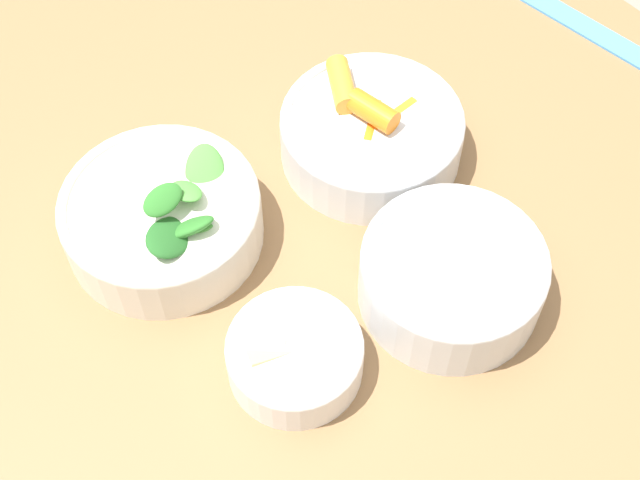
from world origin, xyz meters
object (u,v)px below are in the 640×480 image
at_px(bowl_greens, 163,217).
at_px(bowl_beans_hotdog, 452,277).
at_px(bowl_carrots, 371,133).
at_px(bowl_cookies, 294,355).
at_px(ruler, 544,3).

height_order(bowl_greens, bowl_beans_hotdog, bowl_greens).
relative_size(bowl_carrots, bowl_cookies, 1.55).
height_order(bowl_cookies, ruler, bowl_cookies).
height_order(bowl_carrots, bowl_cookies, bowl_carrots).
bearing_deg(bowl_greens, bowl_carrots, 78.75).
xyz_separation_m(bowl_greens, bowl_cookies, (0.18, 0.01, -0.01)).
bearing_deg(bowl_carrots, ruler, 98.12).
relative_size(bowl_carrots, ruler, 0.55).
height_order(bowl_beans_hotdog, ruler, bowl_beans_hotdog).
bearing_deg(ruler, bowl_greens, -89.96).
relative_size(bowl_greens, ruler, 0.57).
height_order(bowl_greens, ruler, bowl_greens).
bearing_deg(ruler, bowl_cookies, -70.11).
xyz_separation_m(bowl_carrots, bowl_beans_hotdog, (0.17, -0.05, -0.00)).
bearing_deg(bowl_cookies, bowl_greens, -177.22).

